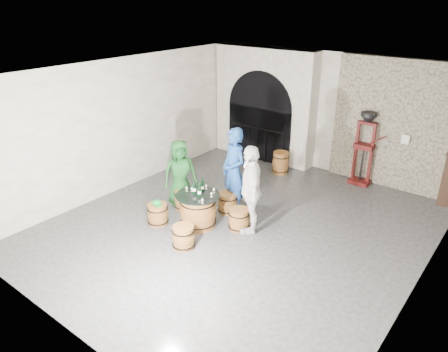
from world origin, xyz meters
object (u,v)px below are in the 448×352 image
Objects in this scene: barrel_table at (198,210)px; barrel_stool_left at (184,199)px; barrel_stool_near_right at (183,237)px; wine_bottle_left at (194,188)px; wine_bottle_right at (202,186)px; side_barrel at (281,163)px; barrel_stool_far at (228,203)px; person_blue at (234,170)px; person_green at (180,173)px; barrel_stool_right at (239,219)px; barrel_stool_near_left at (158,214)px; person_white at (251,190)px; wine_bottle_center at (199,191)px; corking_press at (365,143)px.

barrel_table is 2.03× the size of barrel_stool_left.
barrel_stool_near_right is 1.41× the size of wine_bottle_left.
wine_bottle_right reaches higher than side_barrel.
person_blue reaches higher than barrel_stool_far.
person_green is at bearing 161.75° from wine_bottle_right.
side_barrel is at bearing 105.76° from barrel_stool_right.
barrel_stool_far is 1.41× the size of wine_bottle_left.
wine_bottle_left reaches higher than barrel_stool_near_left.
barrel_stool_left is at bearing -127.36° from person_white.
barrel_stool_left and barrel_stool_near_right have the same top height.
barrel_stool_near_right is at bearing -63.58° from person_blue.
barrel_table is 0.88m from barrel_stool_near_left.
person_green is at bearing 153.35° from wine_bottle_center.
barrel_stool_near_left is 1.41× the size of wine_bottle_center.
person_green is (-0.18, 0.09, 0.56)m from barrel_stool_left.
person_white is at bearing 31.43° from wine_bottle_center.
barrel_stool_near_right is at bearing -70.38° from wine_bottle_right.
person_white reaches higher than barrel_stool_far.
barrel_stool_near_left is (0.05, -0.87, 0.00)m from barrel_stool_left.
side_barrel is (-0.24, 2.67, 0.07)m from barrel_stool_far.
wine_bottle_right is (0.75, -0.22, 0.62)m from barrel_stool_left.
corking_press is at bearing -6.34° from person_green.
barrel_table is 1.24m from person_white.
barrel_stool_near_right is 1.03m from wine_bottle_center.
side_barrel is at bearing 95.03° from barrel_stool_far.
wine_bottle_left is at bearing 170.31° from wine_bottle_center.
wine_bottle_center is 0.54× the size of side_barrel.
barrel_stool_far is 1.00× the size of barrel_stool_right.
barrel_stool_left is 0.76× the size of side_barrel.
barrel_stool_right is at bearing 69.85° from barrel_stool_near_right.
person_blue is (-0.18, 1.85, 0.74)m from barrel_stool_near_right.
person_white reaches higher than wine_bottle_right.
barrel_table is 2.86× the size of wine_bottle_left.
wine_bottle_center is at bearing -26.59° from barrel_stool_left.
barrel_stool_near_right is 1.11m from barrel_stool_near_left.
barrel_stool_right is 0.74m from person_white.
person_green is at bearing 153.06° from barrel_table.
person_white is 3.28m from side_barrel.
side_barrel is at bearing 15.32° from person_green.
corking_press is (1.79, 4.25, 0.25)m from wine_bottle_center.
person_blue is at bearing 86.23° from wine_bottle_center.
barrel_stool_far is (0.90, 0.47, 0.00)m from barrel_stool_left.
wine_bottle_right is at bearing -112.70° from person_white.
person_blue is 1.02× the size of corking_press.
barrel_stool_far is 1.69m from barrel_stool_near_right.
person_white is 5.75× the size of wine_bottle_right.
barrel_table reaches higher than barrel_stool_near_right.
corking_press reaches higher than barrel_stool_right.
person_white reaches higher than barrel_stool_near_right.
barrel_stool_near_left is at bearing -87.02° from barrel_stool_left.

